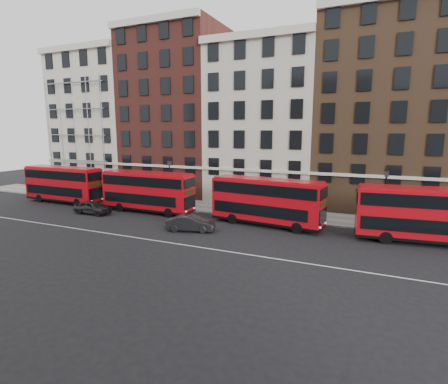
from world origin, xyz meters
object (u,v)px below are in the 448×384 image
at_px(bus_a, 63,183).
at_px(car_front, 191,223).
at_px(car_rear, 93,207).
at_px(bus_d, 427,214).
at_px(bus_b, 147,191).
at_px(bus_c, 266,201).

relative_size(bus_a, car_front, 2.49).
bearing_deg(car_rear, bus_a, 66.25).
relative_size(bus_d, car_front, 2.52).
distance_m(bus_b, car_rear, 5.91).
relative_size(bus_a, bus_d, 0.99).
height_order(bus_a, bus_d, bus_a).
bearing_deg(car_rear, bus_c, -81.67).
bearing_deg(bus_a, car_front, -11.61).
bearing_deg(bus_c, bus_a, -173.34).
xyz_separation_m(bus_c, bus_d, (12.82, -0.01, 0.00)).
xyz_separation_m(bus_a, bus_b, (12.27, -0.00, -0.02)).
distance_m(bus_c, car_front, 7.21).
height_order(bus_a, bus_c, bus_a).
distance_m(bus_b, bus_c, 13.13).
height_order(bus_c, bus_d, bus_d).
bearing_deg(bus_c, car_rear, -163.59).
bearing_deg(car_rear, car_front, -97.52).
distance_m(car_rear, car_front, 12.52).
relative_size(bus_c, car_front, 2.52).
height_order(bus_a, car_rear, bus_a).
distance_m(bus_a, bus_c, 25.40).
height_order(bus_b, car_rear, bus_b).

